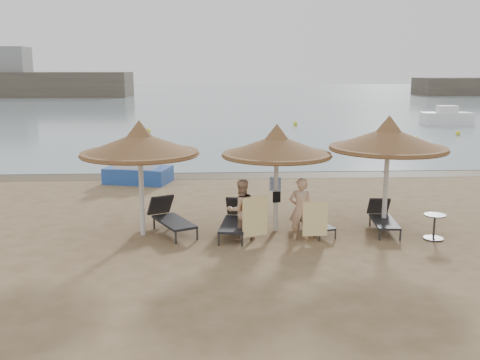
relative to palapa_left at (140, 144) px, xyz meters
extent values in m
plane|color=#8A704F|center=(3.17, -1.16, -2.52)|extent=(160.00, 160.00, 0.00)
cube|color=slate|center=(3.17, 78.84, -2.50)|extent=(200.00, 140.00, 0.03)
cube|color=brown|center=(3.17, 8.24, -2.51)|extent=(200.00, 1.60, 0.01)
cube|color=white|center=(21.17, 28.84, -2.02)|extent=(4.00, 1.60, 1.00)
cube|color=white|center=(21.17, 28.84, -1.27)|extent=(1.50, 1.00, 0.60)
cylinder|color=silver|center=(0.00, 0.00, -1.36)|extent=(0.13, 0.13, 2.31)
cone|color=brown|center=(0.00, 0.00, 0.03)|extent=(3.19, 3.19, 0.60)
cone|color=brown|center=(0.00, 0.00, 0.40)|extent=(0.77, 0.77, 0.49)
cylinder|color=brown|center=(0.00, 0.00, -0.25)|extent=(3.13, 3.13, 0.11)
cylinder|color=silver|center=(3.69, 0.22, -1.41)|extent=(0.13, 0.13, 2.21)
cone|color=brown|center=(3.69, 0.22, -0.08)|extent=(3.05, 3.05, 0.58)
cone|color=brown|center=(3.69, 0.22, 0.27)|extent=(0.74, 0.74, 0.47)
cylinder|color=brown|center=(3.69, 0.22, -0.35)|extent=(2.99, 2.99, 0.11)
cylinder|color=silver|center=(6.79, 0.20, -1.33)|extent=(0.14, 0.14, 2.37)
cone|color=brown|center=(6.79, 0.20, 0.10)|extent=(3.27, 3.27, 0.62)
cone|color=brown|center=(6.79, 0.20, 0.47)|extent=(0.79, 0.79, 0.51)
cylinder|color=brown|center=(6.79, 0.20, -0.19)|extent=(3.20, 3.20, 0.11)
cylinder|color=#313233|center=(0.95, -0.83, -2.36)|extent=(0.06, 0.06, 0.31)
cylinder|color=#313233|center=(1.50, -0.55, -2.36)|extent=(0.06, 0.06, 0.31)
cylinder|color=#313233|center=(0.25, 0.55, -2.36)|extent=(0.06, 0.06, 0.31)
cylinder|color=#313233|center=(0.80, 0.83, -2.36)|extent=(0.06, 0.06, 0.31)
cube|color=black|center=(0.85, 0.05, -2.17)|extent=(1.37, 1.79, 0.07)
cube|color=black|center=(0.41, 0.91, -1.91)|extent=(0.82, 0.73, 0.63)
cylinder|color=#313233|center=(2.07, -1.03, -2.36)|extent=(0.05, 0.05, 0.30)
cylinder|color=#313233|center=(2.67, -1.13, -2.36)|extent=(0.05, 0.05, 0.30)
cylinder|color=#313233|center=(2.32, 0.47, -2.36)|extent=(0.05, 0.05, 0.30)
cylinder|color=#313233|center=(2.92, 0.38, -2.36)|extent=(0.05, 0.05, 0.30)
cube|color=black|center=(2.50, -0.27, -2.18)|extent=(0.93, 1.72, 0.07)
cube|color=black|center=(2.66, 0.67, -1.92)|extent=(0.74, 0.56, 0.62)
cylinder|color=#313233|center=(4.75, -0.80, -2.40)|extent=(0.04, 0.04, 0.24)
cylinder|color=#313233|center=(5.21, -0.66, -2.40)|extent=(0.04, 0.04, 0.24)
cylinder|color=#313233|center=(4.38, 0.34, -2.40)|extent=(0.04, 0.04, 0.24)
cylinder|color=#313233|center=(4.84, 0.49, -2.40)|extent=(0.04, 0.04, 0.24)
cube|color=black|center=(4.78, -0.12, -2.25)|extent=(0.90, 1.39, 0.05)
cube|color=black|center=(4.55, 0.61, -2.04)|extent=(0.62, 0.51, 0.49)
cylinder|color=#313233|center=(6.36, -0.82, -2.38)|extent=(0.05, 0.05, 0.27)
cylinder|color=#313233|center=(6.90, -0.88, -2.38)|extent=(0.05, 0.05, 0.27)
cylinder|color=#313233|center=(6.50, 0.53, -2.38)|extent=(0.05, 0.05, 0.27)
cylinder|color=#313233|center=(7.04, 0.48, -2.38)|extent=(0.05, 0.05, 0.27)
cube|color=black|center=(6.71, -0.12, -2.22)|extent=(0.75, 1.51, 0.06)
cube|color=black|center=(6.79, 0.73, -1.98)|extent=(0.64, 0.47, 0.55)
cylinder|color=#313233|center=(7.84, -0.79, -2.50)|extent=(0.53, 0.53, 0.04)
cylinder|color=#313233|center=(7.84, -0.79, -2.18)|extent=(0.06, 0.06, 0.64)
cylinder|color=#313233|center=(7.84, -0.79, -1.85)|extent=(0.56, 0.56, 0.03)
imported|color=tan|center=(2.67, -0.56, -1.56)|extent=(1.02, 0.84, 1.91)
imported|color=tan|center=(4.25, -0.66, -1.53)|extent=(0.92, 0.62, 1.97)
cube|color=yellow|center=(3.02, -0.91, -1.79)|extent=(0.69, 0.35, 1.06)
cube|color=yellow|center=(4.60, -0.91, -1.88)|extent=(0.66, 0.05, 0.92)
cube|color=silver|center=(3.69, 0.40, -1.21)|extent=(0.33, 0.16, 0.40)
cube|color=black|center=(3.69, 0.06, -1.51)|extent=(0.22, 0.09, 0.30)
cube|color=#234BA2|center=(-1.06, 7.03, -2.20)|extent=(2.80, 2.08, 0.62)
cube|color=white|center=(-1.06, 7.03, -1.81)|extent=(1.86, 1.62, 0.28)
cube|color=white|center=(-1.50, 7.15, -1.55)|extent=(0.82, 1.14, 0.40)
sphere|color=yellow|center=(-2.63, 24.19, -2.35)|extent=(0.33, 0.33, 0.33)
sphere|color=yellow|center=(8.64, 28.65, -2.34)|extent=(0.36, 0.36, 0.36)
sphere|color=yellow|center=(18.88, 21.70, -2.36)|extent=(0.32, 0.32, 0.32)
sphere|color=yellow|center=(14.57, 18.28, -2.32)|extent=(0.39, 0.39, 0.39)
camera|label=1|loc=(1.95, -14.23, 1.96)|focal=40.00mm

